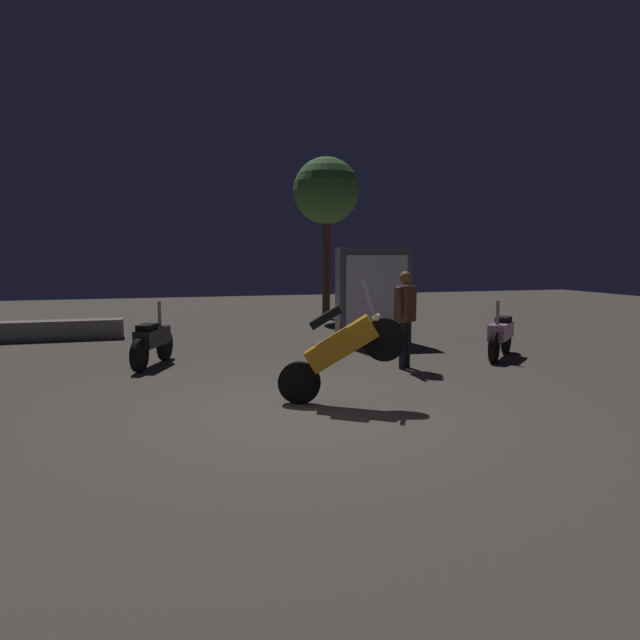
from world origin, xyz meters
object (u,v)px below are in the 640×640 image
object	(u,v)px
person_rider_beside	(405,311)
motorcycle_orange_foreground	(341,348)
motorcycle_pink_parked_right	(501,335)
motorcycle_black_parked_left	(152,341)
kiosk_billboard	(373,296)

from	to	relation	value
person_rider_beside	motorcycle_orange_foreground	bearing A→B (deg)	98.48
motorcycle_orange_foreground	motorcycle_pink_parked_right	xyz separation A→B (m)	(3.98, 2.39, -0.31)
motorcycle_black_parked_left	kiosk_billboard	xyz separation A→B (m)	(4.64, 1.27, 0.61)
motorcycle_orange_foreground	motorcycle_pink_parked_right	distance (m)	4.65
motorcycle_pink_parked_right	person_rider_beside	xyz separation A→B (m)	(-2.18, -0.44, 0.56)
motorcycle_black_parked_left	motorcycle_pink_parked_right	xyz separation A→B (m)	(6.34, -1.00, 0.00)
kiosk_billboard	motorcycle_black_parked_left	bearing A→B (deg)	20.75
motorcycle_pink_parked_right	person_rider_beside	distance (m)	2.29
motorcycle_orange_foreground	person_rider_beside	world-z (taller)	person_rider_beside
person_rider_beside	kiosk_billboard	distance (m)	2.75
motorcycle_orange_foreground	motorcycle_black_parked_left	xyz separation A→B (m)	(-2.36, 3.39, -0.31)
motorcycle_black_parked_left	motorcycle_orange_foreground	bearing A→B (deg)	-122.28
motorcycle_black_parked_left	kiosk_billboard	distance (m)	4.85
motorcycle_orange_foreground	kiosk_billboard	world-z (taller)	kiosk_billboard
motorcycle_black_parked_left	person_rider_beside	bearing A→B (deg)	-86.23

